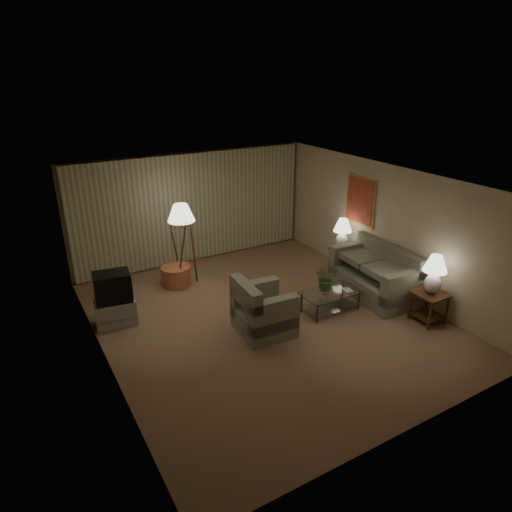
{
  "coord_description": "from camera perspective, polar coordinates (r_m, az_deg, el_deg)",
  "views": [
    {
      "loc": [
        -4.04,
        -6.6,
        4.55
      ],
      "look_at": [
        0.14,
        0.6,
        1.07
      ],
      "focal_mm": 32.0,
      "sensor_mm": 36.0,
      "label": 1
    }
  ],
  "objects": [
    {
      "name": "floor_lamp",
      "position": [
        10.17,
        -9.13,
        1.68
      ],
      "size": [
        0.59,
        0.59,
        1.83
      ],
      "color": "#361B0E",
      "rests_on": "ground"
    },
    {
      "name": "armchair",
      "position": [
        8.38,
        1.01,
        -6.92
      ],
      "size": [
        1.12,
        1.08,
        0.83
      ],
      "rotation": [
        0.0,
        0.0,
        1.5
      ],
      "color": "gray",
      "rests_on": "ground"
    },
    {
      "name": "book",
      "position": [
        9.24,
        10.96,
        -4.31
      ],
      "size": [
        0.2,
        0.24,
        0.02
      ],
      "primitive_type": "imported",
      "rotation": [
        0.0,
        0.0,
        -0.16
      ],
      "color": "olive",
      "rests_on": "coffee_table"
    },
    {
      "name": "table_lamp_near",
      "position": [
        9.03,
        21.42,
        -1.77
      ],
      "size": [
        0.45,
        0.45,
        0.77
      ],
      "color": "white",
      "rests_on": "side_table_near"
    },
    {
      "name": "sofa",
      "position": [
        9.98,
        14.46,
        -2.49
      ],
      "size": [
        2.08,
        1.25,
        0.86
      ],
      "rotation": [
        0.0,
        0.0,
        -1.64
      ],
      "color": "gray",
      "rests_on": "ground"
    },
    {
      "name": "coffee_table",
      "position": [
        9.23,
        9.31,
        -5.24
      ],
      "size": [
        1.18,
        0.65,
        0.41
      ],
      "color": "silver",
      "rests_on": "ground"
    },
    {
      "name": "flowers",
      "position": [
        8.9,
        8.78,
        -2.38
      ],
      "size": [
        0.45,
        0.39,
        0.49
      ],
      "primitive_type": "imported",
      "rotation": [
        0.0,
        0.0,
        -0.01
      ],
      "color": "#45672E",
      "rests_on": "vase"
    },
    {
      "name": "table_lamp_far",
      "position": [
        10.69,
        10.75,
        3.05
      ],
      "size": [
        0.43,
        0.43,
        0.74
      ],
      "color": "white",
      "rests_on": "side_table_far"
    },
    {
      "name": "ottoman",
      "position": [
        10.35,
        -9.95,
        -2.44
      ],
      "size": [
        0.87,
        0.87,
        0.44
      ],
      "primitive_type": "cylinder",
      "rotation": [
        0.0,
        0.0,
        0.43
      ],
      "color": "#AE623B",
      "rests_on": "ground"
    },
    {
      "name": "tv_cabinet",
      "position": [
        9.08,
        -17.12,
        -6.71
      ],
      "size": [
        0.88,
        0.68,
        0.5
      ],
      "primitive_type": "cube",
      "rotation": [
        0.0,
        0.0,
        -0.15
      ],
      "color": "#9E9EA0",
      "rests_on": "ground"
    },
    {
      "name": "ground",
      "position": [
        8.98,
        1.17,
        -7.79
      ],
      "size": [
        7.0,
        7.0,
        0.0
      ],
      "primitive_type": "plane",
      "color": "#9D7357",
      "rests_on": "ground"
    },
    {
      "name": "crt_tv",
      "position": [
        8.85,
        -17.51,
        -3.71
      ],
      "size": [
        0.79,
        0.66,
        0.56
      ],
      "primitive_type": "cube",
      "rotation": [
        0.0,
        0.0,
        -0.15
      ],
      "color": "black",
      "rests_on": "tv_cabinet"
    },
    {
      "name": "vase",
      "position": [
        9.04,
        8.65,
        -4.26
      ],
      "size": [
        0.2,
        0.2,
        0.16
      ],
      "primitive_type": "imported",
      "rotation": [
        0.0,
        0.0,
        0.35
      ],
      "color": "white",
      "rests_on": "coffee_table"
    },
    {
      "name": "room_shell",
      "position": [
        9.5,
        -3.37,
        5.46
      ],
      "size": [
        6.04,
        7.02,
        2.72
      ],
      "color": "#C6B398",
      "rests_on": "ground"
    },
    {
      "name": "side_table_far",
      "position": [
        10.92,
        10.51,
        -0.11
      ],
      "size": [
        0.47,
        0.39,
        0.6
      ],
      "color": "#361B0E",
      "rests_on": "ground"
    },
    {
      "name": "side_table_near",
      "position": [
        9.3,
        20.86,
        -5.36
      ],
      "size": [
        0.57,
        0.57,
        0.6
      ],
      "color": "#361B0E",
      "rests_on": "ground"
    }
  ]
}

